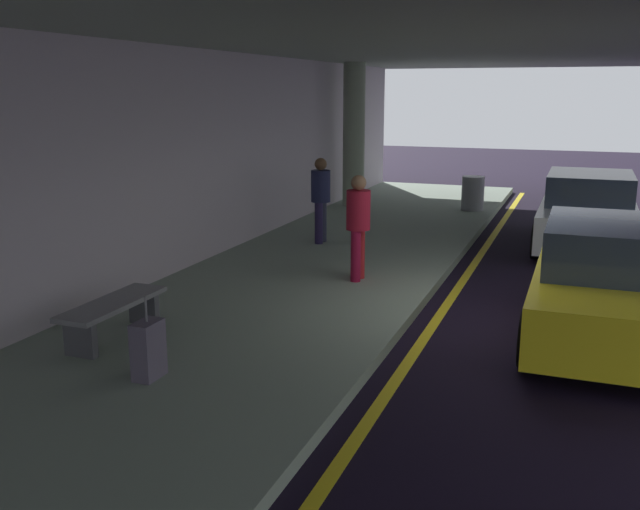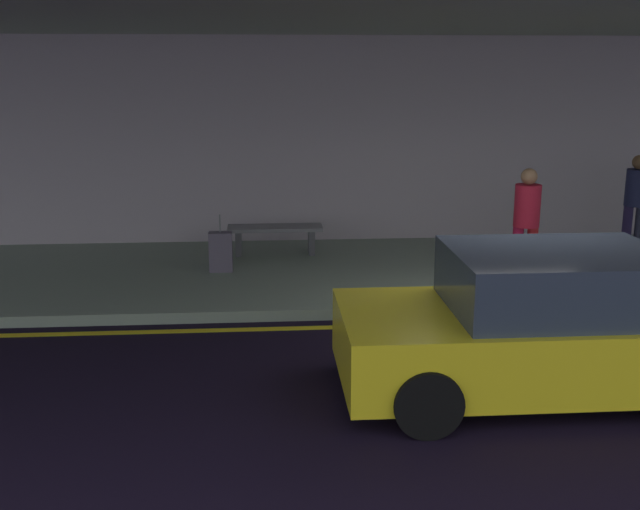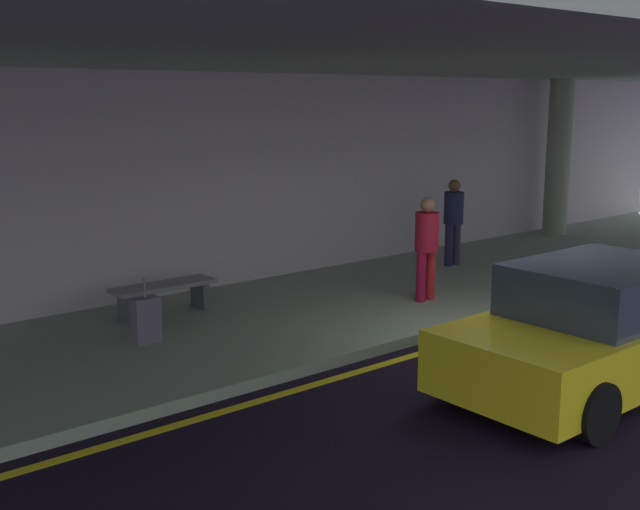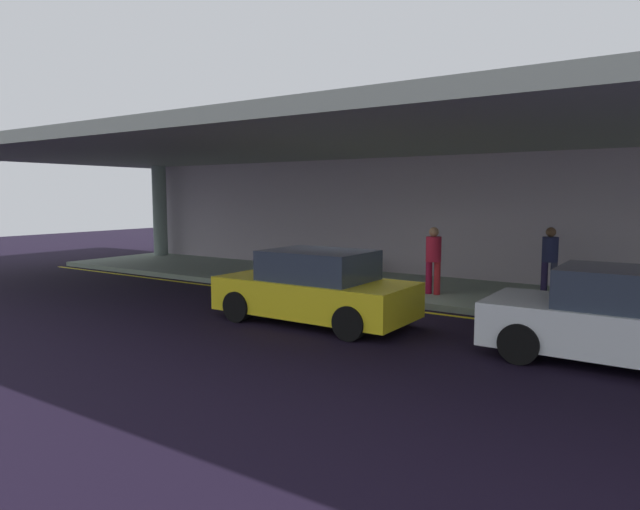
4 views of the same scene
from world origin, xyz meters
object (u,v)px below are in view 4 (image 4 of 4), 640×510
(traveler_with_luggage, at_px, (433,256))
(car_white, at_px, (627,320))
(person_waiting_for_ride, at_px, (550,256))
(bench_metal, at_px, (347,263))
(support_column_far_left, at_px, (160,211))
(suitcase_upright_primary, at_px, (305,265))
(car_yellow_taxi, at_px, (315,288))

(traveler_with_luggage, bearing_deg, car_white, 157.00)
(person_waiting_for_ride, height_order, bench_metal, person_waiting_for_ride)
(traveler_with_luggage, bearing_deg, support_column_far_left, 3.29)
(suitcase_upright_primary, relative_size, bench_metal, 0.56)
(suitcase_upright_primary, height_order, bench_metal, suitcase_upright_primary)
(person_waiting_for_ride, xyz_separation_m, suitcase_upright_primary, (-6.96, -0.69, -0.65))
(car_yellow_taxi, distance_m, person_waiting_for_ride, 6.29)
(suitcase_upright_primary, bearing_deg, traveler_with_luggage, -0.61)
(person_waiting_for_ride, distance_m, suitcase_upright_primary, 7.03)
(traveler_with_luggage, relative_size, person_waiting_for_ride, 1.00)
(suitcase_upright_primary, bearing_deg, support_column_far_left, 179.79)
(support_column_far_left, height_order, traveler_with_luggage, support_column_far_left)
(person_waiting_for_ride, relative_size, suitcase_upright_primary, 1.87)
(car_white, bearing_deg, car_yellow_taxi, 4.17)
(person_waiting_for_ride, bearing_deg, suitcase_upright_primary, -84.26)
(car_yellow_taxi, xyz_separation_m, bench_metal, (-2.63, 5.62, -0.21))
(car_white, xyz_separation_m, suitcase_upright_primary, (-9.10, 4.25, -0.25))
(person_waiting_for_ride, bearing_deg, support_column_far_left, -93.02)
(support_column_far_left, bearing_deg, bench_metal, -2.75)
(car_yellow_taxi, xyz_separation_m, car_white, (5.60, 0.29, 0.00))
(suitcase_upright_primary, bearing_deg, car_yellow_taxi, -42.37)
(car_yellow_taxi, relative_size, suitcase_upright_primary, 4.56)
(car_yellow_taxi, distance_m, traveler_with_luggage, 3.85)
(support_column_far_left, height_order, bench_metal, support_column_far_left)
(car_yellow_taxi, xyz_separation_m, person_waiting_for_ride, (3.47, 5.23, 0.40))
(traveler_with_luggage, bearing_deg, bench_metal, -14.04)
(support_column_far_left, height_order, car_white, support_column_far_left)
(car_white, relative_size, bench_metal, 2.56)
(car_yellow_taxi, bearing_deg, person_waiting_for_ride, 59.79)
(support_column_far_left, distance_m, suitcase_upright_primary, 8.66)
(traveler_with_luggage, relative_size, suitcase_upright_primary, 1.87)
(car_white, relative_size, suitcase_upright_primary, 4.56)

